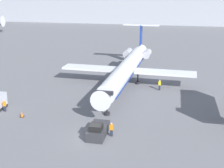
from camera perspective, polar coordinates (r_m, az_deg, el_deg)
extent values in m
plane|color=slate|center=(36.89, -3.55, -9.97)|extent=(600.00, 600.00, 0.00)
cube|color=#9EA3AD|center=(152.17, 8.43, 13.30)|extent=(180.00, 16.00, 12.57)
cylinder|color=silver|center=(54.30, 2.60, 2.78)|extent=(3.89, 28.43, 2.73)
cone|color=silver|center=(40.10, -1.70, -2.61)|extent=(2.82, 2.30, 2.73)
cube|color=black|center=(40.74, -1.38, -1.57)|extent=(2.35, 0.79, 0.44)
cone|color=silver|center=(69.35, 5.17, 5.97)|extent=(2.58, 3.10, 2.46)
cube|color=navy|center=(54.53, 2.59, 1.88)|extent=(3.50, 25.59, 0.20)
cube|color=silver|center=(54.98, 9.72, 2.07)|extent=(10.73, 3.57, 0.36)
cube|color=silver|center=(57.39, -3.68, 2.94)|extent=(10.73, 3.57, 0.36)
cylinder|color=#ADADB7|center=(65.35, 6.44, 5.53)|extent=(1.64, 3.56, 1.50)
cylinder|color=#ADADB7|center=(65.98, 2.91, 5.73)|extent=(1.64, 3.56, 1.50)
cube|color=navy|center=(69.32, 5.33, 8.93)|extent=(0.33, 2.21, 4.32)
cube|color=silver|center=(69.04, 5.38, 10.70)|extent=(7.84, 2.11, 0.20)
cylinder|color=black|center=(42.81, -0.93, -4.55)|extent=(0.24, 0.24, 1.84)
cylinder|color=black|center=(43.09, -0.92, -5.44)|extent=(0.80, 0.80, 0.40)
cylinder|color=black|center=(57.16, 1.22, 1.17)|extent=(0.24, 0.24, 1.84)
cylinder|color=black|center=(57.37, 1.22, 0.48)|extent=(0.80, 0.80, 0.40)
cylinder|color=black|center=(56.53, 4.74, 0.93)|extent=(0.24, 0.24, 1.84)
cylinder|color=black|center=(56.74, 4.72, 0.23)|extent=(0.80, 0.80, 0.40)
cube|color=#2D2D33|center=(37.40, -2.57, -8.57)|extent=(2.00, 4.19, 1.15)
cube|color=black|center=(36.19, -2.94, -7.88)|extent=(1.40, 1.51, 0.70)
cube|color=black|center=(39.23, -1.85, -7.53)|extent=(1.80, 0.30, 0.69)
cube|color=#232838|center=(37.23, -0.12, -8.94)|extent=(0.32, 0.20, 0.83)
cube|color=orange|center=(36.91, -0.12, -7.91)|extent=(0.40, 0.24, 0.66)
sphere|color=tan|center=(36.72, -0.12, -7.28)|extent=(0.24, 0.24, 0.24)
cube|color=#232838|center=(53.66, 8.67, -0.66)|extent=(0.32, 0.20, 0.89)
cube|color=yellow|center=(53.42, 8.71, 0.16)|extent=(0.40, 0.24, 0.71)
sphere|color=tan|center=(53.28, 8.73, 0.65)|extent=(0.26, 0.26, 0.26)
cube|color=#232838|center=(46.73, -19.00, -4.29)|extent=(0.32, 0.20, 0.82)
cube|color=orange|center=(46.47, -19.09, -3.44)|extent=(0.40, 0.24, 0.65)
sphere|color=tan|center=(46.33, -19.15, -2.93)|extent=(0.24, 0.24, 0.24)
cube|color=black|center=(44.29, -16.14, -5.76)|extent=(0.55, 0.55, 0.04)
cone|color=orange|center=(44.14, -16.18, -5.29)|extent=(0.40, 0.40, 0.75)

